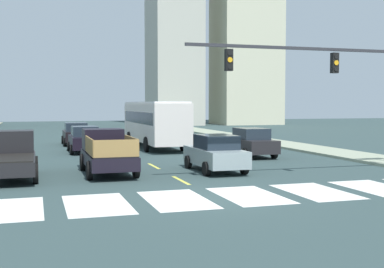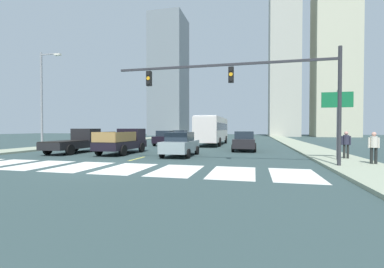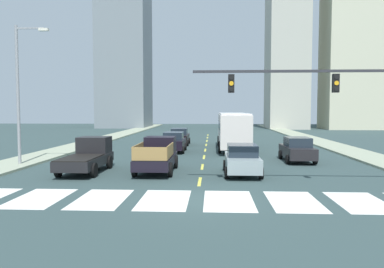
{
  "view_description": "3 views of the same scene",
  "coord_description": "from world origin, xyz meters",
  "px_view_note": "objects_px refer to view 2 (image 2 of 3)",
  "views": [
    {
      "loc": [
        -5.68,
        -15.77,
        3.14
      ],
      "look_at": [
        2.78,
        11.37,
        1.45
      ],
      "focal_mm": 46.99,
      "sensor_mm": 36.0,
      "label": 1
    },
    {
      "loc": [
        7.44,
        -11.75,
        1.97
      ],
      "look_at": [
        2.61,
        8.48,
        1.53
      ],
      "focal_mm": 24.57,
      "sensor_mm": 36.0,
      "label": 2
    },
    {
      "loc": [
        0.64,
        -15.27,
        3.68
      ],
      "look_at": [
        -0.92,
        13.84,
        1.78
      ],
      "focal_mm": 35.85,
      "sensor_mm": 36.0,
      "label": 3
    }
  ],
  "objects_px": {
    "sedan_far": "(180,144)",
    "pedestrian_walking": "(374,145)",
    "pickup_stakebed": "(124,142)",
    "sedan_near_right": "(244,141)",
    "pickup_dark": "(77,141)",
    "traffic_signal_gantry": "(256,84)",
    "sedan_near_left": "(181,136)",
    "direction_sign_green": "(337,110)",
    "streetlight_left": "(43,96)",
    "sedan_mid": "(166,138)",
    "pedestrian_waiting": "(346,143)",
    "city_bus": "(213,129)"
  },
  "relations": [
    {
      "from": "traffic_signal_gantry",
      "to": "direction_sign_green",
      "type": "xyz_separation_m",
      "value": [
        4.63,
        2.68,
        -1.27
      ]
    },
    {
      "from": "traffic_signal_gantry",
      "to": "direction_sign_green",
      "type": "height_order",
      "value": "traffic_signal_gantry"
    },
    {
      "from": "pickup_stakebed",
      "to": "sedan_far",
      "type": "distance_m",
      "value": 5.03
    },
    {
      "from": "city_bus",
      "to": "sedan_far",
      "type": "relative_size",
      "value": 2.45
    },
    {
      "from": "direction_sign_green",
      "to": "city_bus",
      "type": "bearing_deg",
      "value": 123.74
    },
    {
      "from": "city_bus",
      "to": "pedestrian_waiting",
      "type": "xyz_separation_m",
      "value": [
        10.36,
        -13.65,
        -0.84
      ]
    },
    {
      "from": "sedan_far",
      "to": "streetlight_left",
      "type": "xyz_separation_m",
      "value": [
        -13.99,
        2.58,
        4.11
      ]
    },
    {
      "from": "sedan_near_right",
      "to": "pedestrian_waiting",
      "type": "relative_size",
      "value": 2.68
    },
    {
      "from": "streetlight_left",
      "to": "pedestrian_waiting",
      "type": "height_order",
      "value": "streetlight_left"
    },
    {
      "from": "sedan_near_left",
      "to": "direction_sign_green",
      "type": "bearing_deg",
      "value": -50.74
    },
    {
      "from": "sedan_near_left",
      "to": "pedestrian_waiting",
      "type": "bearing_deg",
      "value": -48.2
    },
    {
      "from": "pedestrian_walking",
      "to": "sedan_mid",
      "type": "bearing_deg",
      "value": -124.11
    },
    {
      "from": "pedestrian_waiting",
      "to": "pickup_stakebed",
      "type": "bearing_deg",
      "value": -70.11
    },
    {
      "from": "direction_sign_green",
      "to": "pedestrian_waiting",
      "type": "height_order",
      "value": "direction_sign_green"
    },
    {
      "from": "sedan_far",
      "to": "pedestrian_waiting",
      "type": "bearing_deg",
      "value": -0.1
    },
    {
      "from": "traffic_signal_gantry",
      "to": "pedestrian_waiting",
      "type": "height_order",
      "value": "traffic_signal_gantry"
    },
    {
      "from": "pedestrian_waiting",
      "to": "streetlight_left",
      "type": "bearing_deg",
      "value": -71.91
    },
    {
      "from": "pickup_stakebed",
      "to": "sedan_near_right",
      "type": "height_order",
      "value": "pickup_stakebed"
    },
    {
      "from": "pickup_dark",
      "to": "traffic_signal_gantry",
      "type": "xyz_separation_m",
      "value": [
        14.23,
        -4.46,
        3.38
      ]
    },
    {
      "from": "sedan_mid",
      "to": "sedan_near_right",
      "type": "distance_m",
      "value": 10.82
    },
    {
      "from": "sedan_near_left",
      "to": "pedestrian_waiting",
      "type": "height_order",
      "value": "pedestrian_waiting"
    },
    {
      "from": "sedan_far",
      "to": "pedestrian_walking",
      "type": "relative_size",
      "value": 2.68
    },
    {
      "from": "pickup_stakebed",
      "to": "sedan_near_left",
      "type": "height_order",
      "value": "pickup_stakebed"
    },
    {
      "from": "pedestrian_walking",
      "to": "sedan_near_left",
      "type": "bearing_deg",
      "value": -134.99
    },
    {
      "from": "sedan_near_left",
      "to": "sedan_far",
      "type": "bearing_deg",
      "value": -73.28
    },
    {
      "from": "city_bus",
      "to": "traffic_signal_gantry",
      "type": "relative_size",
      "value": 0.91
    },
    {
      "from": "pedestrian_walking",
      "to": "pickup_dark",
      "type": "bearing_deg",
      "value": -93.01
    },
    {
      "from": "sedan_near_left",
      "to": "pickup_stakebed",
      "type": "bearing_deg",
      "value": -88.76
    },
    {
      "from": "sedan_near_left",
      "to": "traffic_signal_gantry",
      "type": "xyz_separation_m",
      "value": [
        10.26,
        -21.43,
        3.44
      ]
    },
    {
      "from": "traffic_signal_gantry",
      "to": "pedestrian_walking",
      "type": "relative_size",
      "value": 7.23
    },
    {
      "from": "sedan_mid",
      "to": "traffic_signal_gantry",
      "type": "distance_m",
      "value": 18.38
    },
    {
      "from": "pickup_dark",
      "to": "sedan_near_right",
      "type": "bearing_deg",
      "value": 20.59
    },
    {
      "from": "sedan_near_left",
      "to": "traffic_signal_gantry",
      "type": "bearing_deg",
      "value": -63.6
    },
    {
      "from": "pedestrian_walking",
      "to": "sedan_far",
      "type": "bearing_deg",
      "value": -96.95
    },
    {
      "from": "pickup_stakebed",
      "to": "sedan_near_left",
      "type": "bearing_deg",
      "value": 89.62
    },
    {
      "from": "pickup_dark",
      "to": "streetlight_left",
      "type": "bearing_deg",
      "value": 160.25
    },
    {
      "from": "sedan_near_left",
      "to": "streetlight_left",
      "type": "distance_m",
      "value": 18.05
    },
    {
      "from": "sedan_far",
      "to": "pedestrian_waiting",
      "type": "height_order",
      "value": "pedestrian_waiting"
    },
    {
      "from": "pickup_stakebed",
      "to": "sedan_near_left",
      "type": "distance_m",
      "value": 16.67
    },
    {
      "from": "sedan_far",
      "to": "pedestrian_waiting",
      "type": "relative_size",
      "value": 2.68
    },
    {
      "from": "sedan_mid",
      "to": "streetlight_left",
      "type": "distance_m",
      "value": 13.11
    },
    {
      "from": "direction_sign_green",
      "to": "sedan_mid",
      "type": "bearing_deg",
      "value": 140.51
    },
    {
      "from": "sedan_far",
      "to": "sedan_mid",
      "type": "bearing_deg",
      "value": 115.32
    },
    {
      "from": "pickup_stakebed",
      "to": "pickup_dark",
      "type": "relative_size",
      "value": 1.0
    },
    {
      "from": "direction_sign_green",
      "to": "streetlight_left",
      "type": "bearing_deg",
      "value": 171.37
    },
    {
      "from": "pickup_stakebed",
      "to": "pedestrian_waiting",
      "type": "xyz_separation_m",
      "value": [
        15.48,
        -1.29,
        0.18
      ]
    },
    {
      "from": "pedestrian_waiting",
      "to": "pedestrian_walking",
      "type": "height_order",
      "value": "same"
    },
    {
      "from": "streetlight_left",
      "to": "pedestrian_walking",
      "type": "xyz_separation_m",
      "value": [
        25.09,
        -5.26,
        -3.85
      ]
    },
    {
      "from": "traffic_signal_gantry",
      "to": "city_bus",
      "type": "bearing_deg",
      "value": 106.33
    },
    {
      "from": "pickup_dark",
      "to": "sedan_near_left",
      "type": "height_order",
      "value": "pickup_dark"
    }
  ]
}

